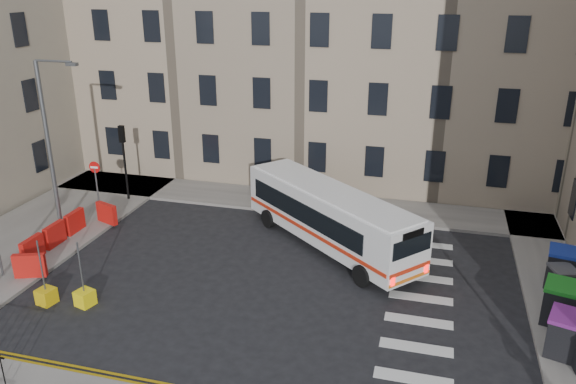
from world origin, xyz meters
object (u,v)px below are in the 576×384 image
at_px(wheelie_bin_b, 566,334).
at_px(bollard_yellow, 85,298).
at_px(wheelie_bin_d, 562,281).
at_px(wheelie_bin_e, 562,265).
at_px(wheelie_bin_c, 560,302).
at_px(streetlamp, 49,146).
at_px(bus, 329,215).
at_px(bollard_chevron, 46,296).

bearing_deg(wheelie_bin_b, bollard_yellow, -158.24).
relative_size(wheelie_bin_d, wheelie_bin_e, 0.87).
bearing_deg(wheelie_bin_c, bollard_yellow, -154.29).
relative_size(streetlamp, wheelie_bin_d, 6.64).
distance_m(wheelie_bin_b, bollard_yellow, 16.72).
bearing_deg(bus, wheelie_bin_d, -61.89).
bearing_deg(bollard_chevron, wheelie_bin_e, 19.28).
height_order(streetlamp, wheelie_bin_e, streetlamp).
height_order(wheelie_bin_c, wheelie_bin_d, wheelie_bin_c).
relative_size(wheelie_bin_c, wheelie_bin_d, 1.27).
bearing_deg(bollard_chevron, bollard_yellow, 10.36).
distance_m(wheelie_bin_c, wheelie_bin_e, 3.11).
relative_size(bus, wheelie_bin_d, 7.37).
distance_m(bus, wheelie_bin_c, 9.86).
bearing_deg(bollard_yellow, wheelie_bin_c, 10.97).
relative_size(bus, bollard_yellow, 15.06).
bearing_deg(wheelie_bin_d, bollard_yellow, -179.57).
bearing_deg(bus, wheelie_bin_c, -73.34).
bearing_deg(wheelie_bin_e, streetlamp, -166.41).
xyz_separation_m(streetlamp, bollard_yellow, (4.91, -5.38, -4.04)).
bearing_deg(wheelie_bin_b, wheelie_bin_d, 99.38).
relative_size(wheelie_bin_e, bollard_yellow, 2.35).
distance_m(wheelie_bin_d, wheelie_bin_e, 1.16).
relative_size(wheelie_bin_b, wheelie_bin_e, 1.08).
bearing_deg(bollard_yellow, bus, 42.82).
height_order(wheelie_bin_b, bollard_chevron, wheelie_bin_b).
xyz_separation_m(wheelie_bin_c, bollard_chevron, (-18.28, -3.53, -0.58)).
distance_m(wheelie_bin_b, wheelie_bin_c, 1.94).
bearing_deg(wheelie_bin_c, bollard_chevron, -154.34).
xyz_separation_m(wheelie_bin_c, bollard_yellow, (-16.81, -3.26, -0.58)).
height_order(wheelie_bin_e, bollard_chevron, wheelie_bin_e).
bearing_deg(streetlamp, wheelie_bin_e, 2.42).
xyz_separation_m(wheelie_bin_b, wheelie_bin_e, (0.70, 4.99, -0.02)).
bearing_deg(wheelie_bin_c, wheelie_bin_b, -79.64).
height_order(bus, wheelie_bin_e, bus).
relative_size(streetlamp, wheelie_bin_e, 5.77).
bearing_deg(wheelie_bin_c, wheelie_bin_e, 94.51).
bearing_deg(wheelie_bin_d, bus, 151.30).
distance_m(wheelie_bin_c, bollard_yellow, 17.13).
bearing_deg(wheelie_bin_d, wheelie_bin_b, -114.13).
height_order(wheelie_bin_c, wheelie_bin_e, wheelie_bin_c).
xyz_separation_m(bus, wheelie_bin_e, (9.55, -0.92, -0.73)).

